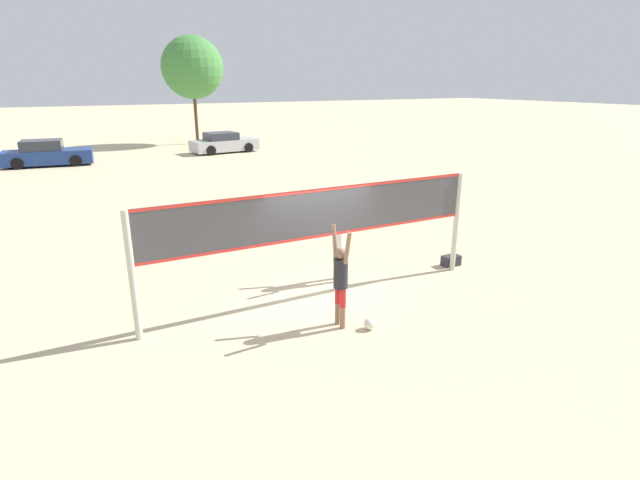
{
  "coord_description": "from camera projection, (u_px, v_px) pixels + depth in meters",
  "views": [
    {
      "loc": [
        -4.81,
        -9.07,
        4.67
      ],
      "look_at": [
        0.0,
        0.0,
        1.38
      ],
      "focal_mm": 28.0,
      "sensor_mm": 36.0,
      "label": 1
    }
  ],
  "objects": [
    {
      "name": "parked_car_near",
      "position": [
        47.0,
        154.0,
        28.49
      ],
      "size": [
        4.86,
        2.3,
        1.47
      ],
      "rotation": [
        0.0,
        0.0,
        -0.11
      ],
      "color": "navy",
      "rests_on": "ground_plane"
    },
    {
      "name": "tree_left_cluster",
      "position": [
        192.0,
        68.0,
        37.02
      ],
      "size": [
        4.56,
        4.56,
        7.88
      ],
      "color": "#4C3823",
      "rests_on": "ground_plane"
    },
    {
      "name": "player_blocker",
      "position": [
        338.0,
        239.0,
        11.93
      ],
      "size": [
        0.28,
        0.69,
        2.01
      ],
      "rotation": [
        0.0,
        0.0,
        -1.57
      ],
      "color": "tan",
      "rests_on": "ground_plane"
    },
    {
      "name": "volleyball_net",
      "position": [
        320.0,
        224.0,
        10.67
      ],
      "size": [
        7.9,
        0.13,
        2.52
      ],
      "color": "beige",
      "rests_on": "ground_plane"
    },
    {
      "name": "volleyball",
      "position": [
        370.0,
        324.0,
        9.79
      ],
      "size": [
        0.23,
        0.23,
        0.23
      ],
      "color": "silver",
      "rests_on": "ground_plane"
    },
    {
      "name": "player_spiker",
      "position": [
        341.0,
        276.0,
        9.64
      ],
      "size": [
        0.28,
        0.69,
        2.04
      ],
      "rotation": [
        0.0,
        0.0,
        1.57
      ],
      "color": "#8C664C",
      "rests_on": "ground_plane"
    },
    {
      "name": "ground_plane",
      "position": [
        320.0,
        299.0,
        11.2
      ],
      "size": [
        200.0,
        200.0,
        0.0
      ],
      "primitive_type": "plane",
      "color": "beige"
    },
    {
      "name": "parked_car_mid",
      "position": [
        224.0,
        143.0,
        33.81
      ],
      "size": [
        4.55,
        2.32,
        1.35
      ],
      "rotation": [
        0.0,
        0.0,
        0.11
      ],
      "color": "#B7B7BC",
      "rests_on": "ground_plane"
    },
    {
      "name": "gear_bag",
      "position": [
        451.0,
        261.0,
        13.18
      ],
      "size": [
        0.48,
        0.28,
        0.27
      ],
      "color": "#2D2D33",
      "rests_on": "ground_plane"
    }
  ]
}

